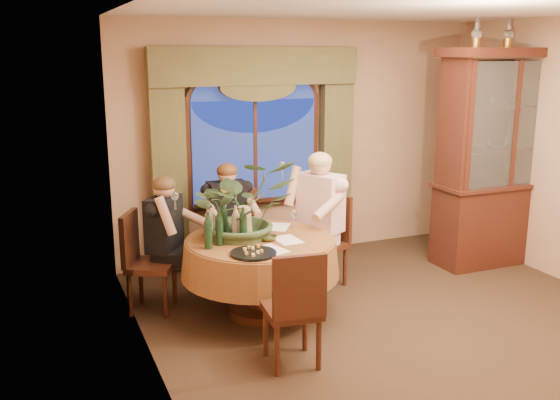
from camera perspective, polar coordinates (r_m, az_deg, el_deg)
name	(u,v)px	position (r m, az deg, el deg)	size (l,w,h in m)	color
floor	(412,331)	(5.83, 12.01, -11.64)	(5.00, 5.00, 0.00)	black
wall_back	(300,140)	(7.55, 1.81, 5.51)	(4.50, 4.50, 0.00)	#A37758
ceiling	(430,5)	(5.30, 13.54, 16.95)	(5.00, 5.00, 0.00)	white
window	(255,152)	(7.27, -2.30, 4.41)	(1.62, 0.10, 1.32)	navy
arched_transom	(254,84)	(7.19, -2.36, 10.56)	(1.60, 0.06, 0.44)	navy
drapery_left	(169,169)	(6.96, -10.14, 2.80)	(0.38, 0.14, 2.32)	#4A4725
drapery_right	(336,157)	(7.66, 5.11, 3.92)	(0.38, 0.14, 2.32)	#4A4725
swag_valance	(257,66)	(7.11, -2.15, 12.14)	(2.45, 0.16, 0.42)	#4A4725
dining_table	(260,277)	(5.92, -1.81, -7.02)	(1.48, 1.48, 0.75)	maroon
china_cabinet	(498,158)	(7.62, 19.32, 3.61)	(1.53, 0.60, 2.48)	#331510
oil_lamp_left	(477,31)	(7.24, 17.55, 14.50)	(0.11, 0.11, 0.34)	#A5722D
oil_lamp_center	(509,32)	(7.52, 20.17, 14.25)	(0.11, 0.11, 0.34)	#A5722D
oil_lamp_right	(539,32)	(7.82, 22.59, 13.99)	(0.11, 0.11, 0.34)	#A5722D
chair_right	(323,243)	(6.58, 3.94, -3.94)	(0.42, 0.42, 0.96)	black
chair_back_right	(241,238)	(6.76, -3.55, -3.46)	(0.42, 0.42, 0.96)	black
chair_back	(151,263)	(6.09, -11.68, -5.64)	(0.42, 0.42, 0.96)	black
chair_front_left	(292,307)	(4.98, 1.08, -9.75)	(0.42, 0.42, 0.96)	black
person_pink	(320,220)	(6.51, 3.71, -1.87)	(0.52, 0.48, 1.45)	beige
person_back	(165,241)	(6.19, -10.51, -3.68)	(0.46, 0.42, 1.29)	black
person_scarf	(228,222)	(6.76, -4.82, -1.98)	(0.46, 0.43, 1.30)	black
stoneware_vase	(244,222)	(5.81, -3.28, -2.01)	(0.16, 0.16, 0.29)	#9B8B68
centerpiece_plant	(241,170)	(5.77, -3.55, 2.79)	(0.99, 1.10, 0.86)	#375230
olive_bowl	(269,238)	(5.72, -1.01, -3.51)	(0.15, 0.15, 0.05)	#4E532A
cheese_platter	(253,253)	(5.35, -2.45, -4.89)	(0.40, 0.40, 0.02)	black
wine_bottle_0	(243,225)	(5.64, -3.39, -2.30)	(0.07, 0.07, 0.33)	black
wine_bottle_1	(208,231)	(5.49, -6.58, -2.79)	(0.07, 0.07, 0.33)	black
wine_bottle_2	(236,223)	(5.70, -4.06, -2.14)	(0.07, 0.07, 0.33)	tan
wine_bottle_3	(219,227)	(5.58, -5.57, -2.50)	(0.07, 0.07, 0.33)	black
wine_bottle_4	(209,223)	(5.74, -6.50, -2.08)	(0.07, 0.07, 0.33)	tan
wine_bottle_5	(223,219)	(5.87, -5.19, -1.70)	(0.07, 0.07, 0.33)	black
tasting_paper_0	(287,240)	(5.74, 0.67, -3.67)	(0.21, 0.30, 0.00)	white
tasting_paper_1	(277,227)	(6.15, -0.23, -2.48)	(0.21, 0.30, 0.00)	white
tasting_paper_2	(271,250)	(5.46, -0.81, -4.58)	(0.21, 0.30, 0.00)	white
wine_glass_person_pink	(293,218)	(6.13, 1.24, -1.70)	(0.07, 0.07, 0.18)	silver
wine_glass_person_back	(210,225)	(5.94, -6.40, -2.30)	(0.07, 0.07, 0.18)	silver
wine_glass_person_scarf	(243,216)	(6.22, -3.40, -1.50)	(0.07, 0.07, 0.18)	silver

